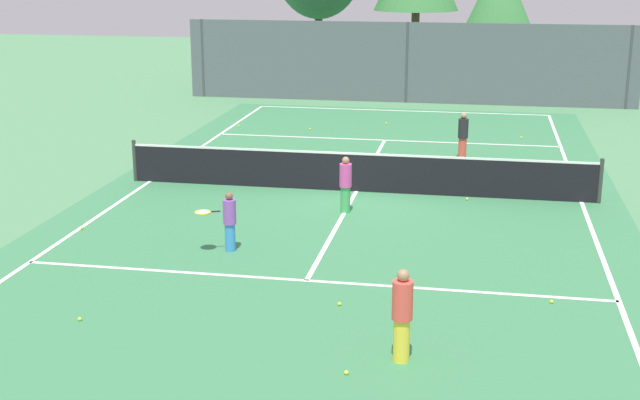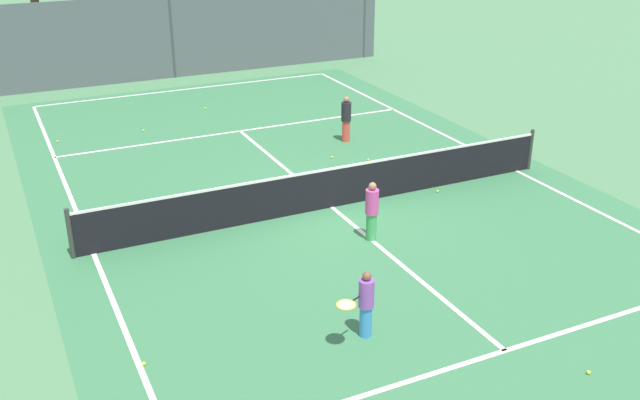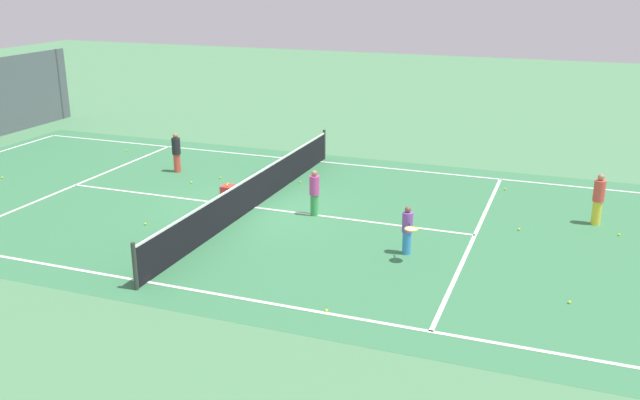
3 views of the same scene
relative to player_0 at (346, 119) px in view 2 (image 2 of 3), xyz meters
The scene contains 19 objects.
ground_plane 4.90m from the player_0, 121.34° to the right, with size 80.00×80.00×0.00m, color #4C8456.
court_surface 4.90m from the player_0, 121.34° to the right, with size 13.00×25.00×0.01m.
tennis_net 4.85m from the player_0, 121.34° to the right, with size 11.90×0.10×1.10m.
perimeter_fence 10.21m from the player_0, 104.36° to the left, with size 18.00×0.12×3.20m.
player_0 is the anchor object (origin of this frame).
player_2 6.53m from the player_0, 112.63° to the right, with size 0.28×0.28×1.32m.
player_3 10.17m from the player_0, 115.63° to the right, with size 0.84×0.56×1.23m.
ball_crate 3.54m from the player_0, 122.27° to the right, with size 0.42×0.40×0.43m.
tennis_ball_0 1.68m from the player_0, 131.85° to the right, with size 0.07×0.07×0.07m, color #CCE533.
tennis_ball_2 5.34m from the player_0, 157.90° to the right, with size 0.07×0.07×0.07m, color #CCE533.
tennis_ball_3 6.34m from the player_0, 145.97° to the left, with size 0.07×0.07×0.07m, color #CCE533.
tennis_ball_4 11.74m from the player_0, 98.54° to the right, with size 0.07×0.07×0.07m, color #CCE533.
tennis_ball_5 3.89m from the player_0, 61.72° to the left, with size 0.07×0.07×0.07m, color #CCE533.
tennis_ball_6 8.58m from the player_0, 155.17° to the left, with size 0.07×0.07×0.07m, color #CCE533.
tennis_ball_8 4.52m from the player_0, 86.80° to the right, with size 0.07×0.07×0.07m, color #CCE533.
tennis_ball_9 11.57m from the player_0, 133.50° to the right, with size 0.07×0.07×0.07m, color #CCE533.
tennis_ball_10 1.90m from the player_0, 97.01° to the right, with size 0.07×0.07×0.07m, color #CCE533.
tennis_ball_12 5.80m from the player_0, 118.78° to the left, with size 0.07×0.07×0.07m, color #CCE533.
tennis_ball_13 5.30m from the player_0, 137.63° to the right, with size 0.07×0.07×0.07m, color #CCE533.
Camera 2 is at (-7.00, -14.02, 7.01)m, focal length 40.73 mm.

